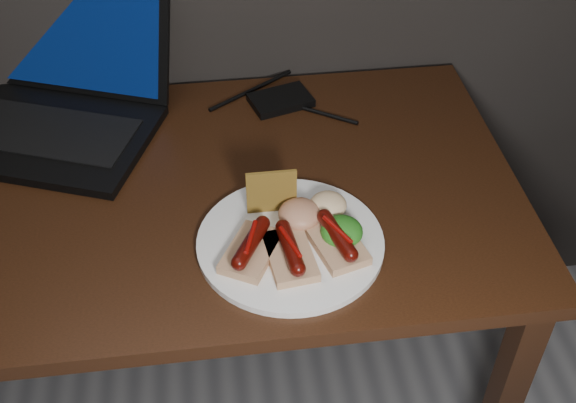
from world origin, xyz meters
The scene contains 12 objects.
desk centered at (0.00, 1.38, 0.66)m, with size 1.40×0.70×0.75m.
laptop centered at (-0.13, 1.62, 0.80)m, with size 0.48×0.48×0.25m.
hard_drive centered at (0.30, 1.63, 0.76)m, with size 0.12×0.08×0.02m, color black.
desk_cables centered at (-0.01, 1.56, 0.75)m, with size 0.99×0.35×0.01m.
plate centered at (0.27, 1.22, 0.76)m, with size 0.31×0.31×0.01m, color white.
bread_sausage_left centered at (0.20, 1.19, 0.78)m, with size 0.12×0.13×0.04m.
bread_sausage_center centered at (0.26, 1.17, 0.78)m, with size 0.08×0.12×0.04m.
bread_sausage_right centered at (0.34, 1.19, 0.78)m, with size 0.10×0.13×0.04m.
crispbread centered at (0.24, 1.29, 0.80)m, with size 0.09×0.01×0.09m, color #A3802C.
salad_greens centered at (0.35, 1.21, 0.78)m, with size 0.07×0.07×0.04m, color #155D12.
salsa_mound centered at (0.29, 1.26, 0.78)m, with size 0.07×0.07×0.04m, color #9C1D0F.
coleslaw_mound centered at (0.34, 1.28, 0.78)m, with size 0.06×0.06×0.04m, color silver.
Camera 1 is at (0.15, 0.39, 1.60)m, focal length 45.00 mm.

